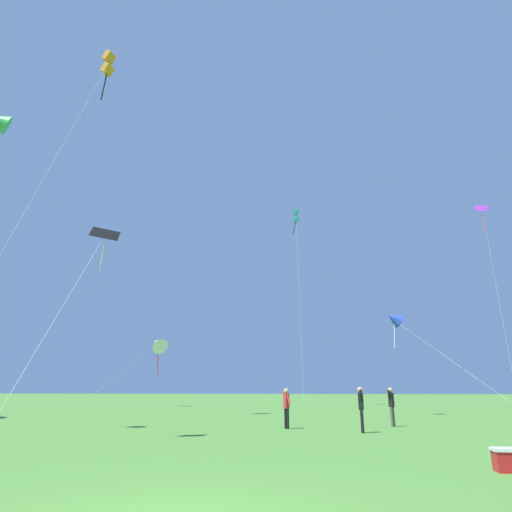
% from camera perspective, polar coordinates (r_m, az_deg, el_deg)
% --- Properties ---
extents(kite_purple_streamer, '(4.54, 11.31, 20.04)m').
position_cam_1_polar(kite_purple_streamer, '(49.74, 27.55, 4.39)').
color(kite_purple_streamer, purple).
rests_on(kite_purple_streamer, ground_plane).
extents(kite_orange_box, '(1.77, 11.56, 24.27)m').
position_cam_1_polar(kite_orange_box, '(34.69, -18.80, 22.51)').
color(kite_orange_box, orange).
rests_on(kite_orange_box, ground_plane).
extents(kite_blue_delta, '(4.65, 11.37, 6.79)m').
position_cam_1_polar(kite_blue_delta, '(31.25, 17.56, -7.82)').
color(kite_blue_delta, blue).
rests_on(kite_blue_delta, ground_plane).
extents(kite_teal_box, '(1.07, 7.42, 21.59)m').
position_cam_1_polar(kite_teal_box, '(50.57, 5.23, 5.10)').
color(kite_teal_box, teal).
rests_on(kite_teal_box, ground_plane).
extents(kite_black_large, '(1.22, 5.96, 7.20)m').
position_cam_1_polar(kite_black_large, '(16.17, -19.55, 1.67)').
color(kite_black_large, black).
rests_on(kite_black_large, ground_plane).
extents(kite_white_distant, '(5.29, 9.02, 7.18)m').
position_cam_1_polar(kite_white_distant, '(46.80, -12.70, -11.11)').
color(kite_white_distant, white).
rests_on(kite_white_distant, ground_plane).
extents(person_foreground_watcher, '(0.40, 0.45, 1.61)m').
position_cam_1_polar(person_foreground_watcher, '(19.48, 4.00, -18.74)').
color(person_foreground_watcher, black).
rests_on(person_foreground_watcher, ground_plane).
extents(person_in_blue_jacket, '(0.36, 0.48, 1.65)m').
position_cam_1_polar(person_in_blue_jacket, '(21.44, 17.26, -17.85)').
color(person_in_blue_jacket, '#665B4C').
rests_on(person_in_blue_jacket, ground_plane).
extents(person_child_small, '(0.23, 0.53, 1.66)m').
position_cam_1_polar(person_child_small, '(18.05, 13.55, -18.38)').
color(person_child_small, black).
rests_on(person_child_small, ground_plane).
extents(picnic_cooler, '(0.60, 0.40, 0.44)m').
position_cam_1_polar(picnic_cooler, '(10.69, 30.19, -22.01)').
color(picnic_cooler, red).
rests_on(picnic_cooler, ground_plane).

